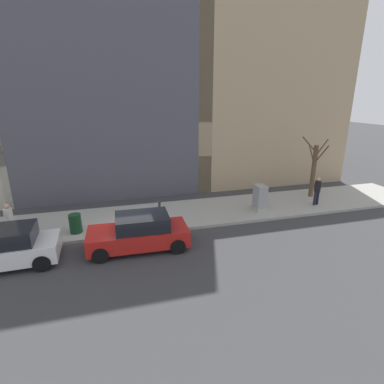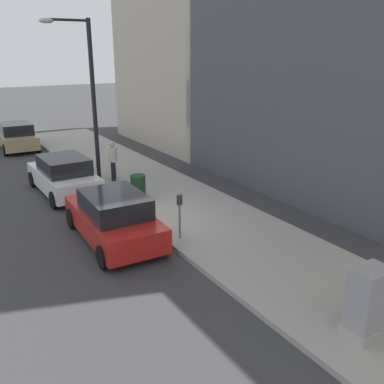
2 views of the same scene
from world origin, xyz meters
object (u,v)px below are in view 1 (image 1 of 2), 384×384
object	(u,v)px
utility_box	(260,198)
trash_bin	(75,223)
pedestrian_near_meter	(317,190)
office_block_center	(102,17)
parked_car_white	(1,248)
office_tower_left	(246,80)
parked_car_red	(139,232)
bare_tree	(314,169)
parking_meter	(160,211)
pedestrian_midblock	(9,219)

from	to	relation	value
utility_box	trash_bin	world-z (taller)	utility_box
trash_bin	pedestrian_near_meter	xyz separation A→B (m)	(0.25, -13.33, 0.49)
pedestrian_near_meter	office_block_center	world-z (taller)	office_block_center
parked_car_white	office_tower_left	world-z (taller)	office_tower_left
parked_car_red	pedestrian_near_meter	bearing A→B (deg)	-76.05
office_block_center	trash_bin	bearing A→B (deg)	169.33
parked_car_red	bare_tree	bearing A→B (deg)	-69.94
pedestrian_near_meter	parking_meter	bearing A→B (deg)	166.79
trash_bin	office_tower_left	world-z (taller)	office_tower_left
bare_tree	pedestrian_midblock	world-z (taller)	bare_tree
parked_car_white	utility_box	xyz separation A→B (m)	(2.47, -12.21, 0.11)
parking_meter	office_tower_left	bearing A→B (deg)	-40.46
trash_bin	pedestrian_near_meter	size ratio (longest dim) A/B	0.54
office_block_center	parking_meter	bearing A→B (deg)	-170.58
parked_car_white	pedestrian_near_meter	xyz separation A→B (m)	(2.32, -15.81, 0.35)
utility_box	pedestrian_near_meter	xyz separation A→B (m)	(-0.15, -3.60, 0.24)
parking_meter	trash_bin	bearing A→B (deg)	83.44
pedestrian_midblock	parking_meter	bearing A→B (deg)	-152.36
parked_car_white	parking_meter	world-z (taller)	parked_car_white
utility_box	pedestrian_near_meter	size ratio (longest dim) A/B	0.86
parking_meter	utility_box	distance (m)	5.88
parked_car_red	parking_meter	world-z (taller)	parked_car_red
trash_bin	office_tower_left	distance (m)	18.11
bare_tree	pedestrian_midblock	size ratio (longest dim) A/B	2.34
parked_car_red	trash_bin	xyz separation A→B (m)	(2.05, 2.77, -0.14)
pedestrian_near_meter	office_block_center	size ratio (longest dim) A/B	0.07
parked_car_white	pedestrian_near_meter	bearing A→B (deg)	-83.32
office_block_center	utility_box	bearing A→B (deg)	-143.63
pedestrian_near_meter	pedestrian_midblock	world-z (taller)	same
office_tower_left	parking_meter	bearing A→B (deg)	139.54
trash_bin	pedestrian_near_meter	distance (m)	13.34
trash_bin	office_tower_left	xyz separation A→B (m)	(10.36, -13.13, 6.95)
trash_bin	pedestrian_midblock	bearing A→B (deg)	88.07
pedestrian_near_meter	utility_box	bearing A→B (deg)	160.12
parked_car_white	office_tower_left	xyz separation A→B (m)	(12.43, -15.62, 6.81)
parking_meter	pedestrian_midblock	world-z (taller)	pedestrian_midblock
parking_meter	office_block_center	world-z (taller)	office_block_center
parking_meter	bare_tree	world-z (taller)	bare_tree
bare_tree	pedestrian_near_meter	world-z (taller)	bare_tree
pedestrian_near_meter	pedestrian_midblock	distance (m)	16.04
bare_tree	office_tower_left	world-z (taller)	office_tower_left
parking_meter	utility_box	bearing A→B (deg)	-81.68
pedestrian_midblock	office_block_center	bearing A→B (deg)	-81.56
bare_tree	pedestrian_midblock	bearing A→B (deg)	95.46
parking_meter	bare_tree	distance (m)	10.38
parking_meter	office_tower_left	xyz separation A→B (m)	(10.81, -9.22, 6.57)
parking_meter	parked_car_white	bearing A→B (deg)	104.24
parked_car_red	pedestrian_near_meter	world-z (taller)	pedestrian_near_meter
bare_tree	office_block_center	distance (m)	17.91
parked_car_red	pedestrian_near_meter	size ratio (longest dim) A/B	2.56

